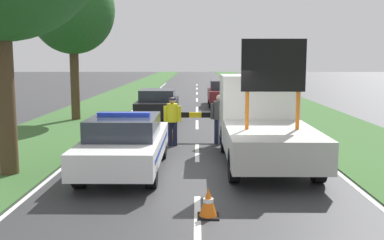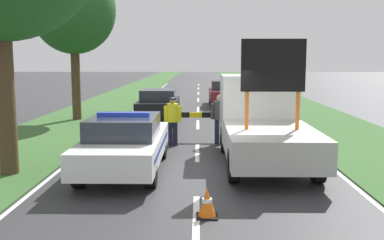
% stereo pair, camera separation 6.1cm
% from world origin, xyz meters
% --- Properties ---
extents(ground_plane, '(160.00, 160.00, 0.00)m').
position_xyz_m(ground_plane, '(0.00, 0.00, 0.00)').
color(ground_plane, '#333335').
extents(lane_markings, '(6.99, 54.76, 0.01)m').
position_xyz_m(lane_markings, '(0.00, 11.60, 0.00)').
color(lane_markings, silver).
rests_on(lane_markings, ground).
extents(grass_verge_left, '(3.88, 120.00, 0.03)m').
position_xyz_m(grass_verge_left, '(-5.48, 20.00, 0.01)').
color(grass_verge_left, '#38602D').
rests_on(grass_verge_left, ground).
extents(grass_verge_right, '(3.88, 120.00, 0.03)m').
position_xyz_m(grass_verge_right, '(5.48, 20.00, 0.01)').
color(grass_verge_right, '#38602D').
rests_on(grass_verge_right, ground).
extents(police_car, '(1.81, 4.71, 1.49)m').
position_xyz_m(police_car, '(-1.77, 0.25, 0.72)').
color(police_car, white).
rests_on(police_car, ground).
extents(work_truck, '(2.13, 5.25, 3.23)m').
position_xyz_m(work_truck, '(1.77, 1.48, 1.10)').
color(work_truck, white).
rests_on(work_truck, ground).
extents(road_barrier, '(2.52, 0.08, 0.95)m').
position_xyz_m(road_barrier, '(0.15, 4.59, 0.78)').
color(road_barrier, black).
rests_on(road_barrier, ground).
extents(police_officer, '(0.56, 0.35, 1.55)m').
position_xyz_m(police_officer, '(-0.79, 3.52, 0.92)').
color(police_officer, '#191E38').
rests_on(police_officer, ground).
extents(pedestrian_civilian, '(0.58, 0.37, 1.61)m').
position_xyz_m(pedestrian_civilian, '(0.71, 3.87, 0.94)').
color(pedestrian_civilian, '#191E38').
rests_on(pedestrian_civilian, ground).
extents(traffic_cone_near_police, '(0.38, 0.38, 0.53)m').
position_xyz_m(traffic_cone_near_police, '(0.19, -2.97, 0.26)').
color(traffic_cone_near_police, black).
rests_on(traffic_cone_near_police, ground).
extents(traffic_cone_centre_front, '(0.41, 0.41, 0.57)m').
position_xyz_m(traffic_cone_centre_front, '(-0.89, 4.32, 0.28)').
color(traffic_cone_centre_front, black).
rests_on(traffic_cone_centre_front, ground).
extents(traffic_cone_near_truck, '(0.45, 0.45, 0.62)m').
position_xyz_m(traffic_cone_near_truck, '(1.26, 4.71, 0.31)').
color(traffic_cone_near_truck, black).
rests_on(traffic_cone_near_truck, ground).
extents(traffic_cone_behind_barrier, '(0.40, 0.40, 0.56)m').
position_xyz_m(traffic_cone_behind_barrier, '(-2.72, 5.85, 0.28)').
color(traffic_cone_behind_barrier, black).
rests_on(traffic_cone_behind_barrier, ground).
extents(queued_car_sedan_black, '(1.71, 4.01, 1.39)m').
position_xyz_m(queued_car_sedan_black, '(-1.77, 9.53, 0.72)').
color(queued_car_sedan_black, black).
rests_on(queued_car_sedan_black, ground).
extents(queued_car_wagon_maroon, '(1.76, 4.30, 1.49)m').
position_xyz_m(queued_car_wagon_maroon, '(1.55, 15.69, 0.78)').
color(queued_car_wagon_maroon, maroon).
rests_on(queued_car_wagon_maroon, ground).
extents(roadside_tree_near_left, '(3.71, 3.71, 6.85)m').
position_xyz_m(roadside_tree_near_left, '(-5.48, 9.50, 4.87)').
color(roadside_tree_near_left, '#4C3823').
rests_on(roadside_tree_near_left, ground).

